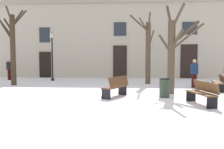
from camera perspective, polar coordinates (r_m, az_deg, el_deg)
The scene contains 12 objects.
ground_plane at distance 11.42m, azimuth -0.60°, elevation -5.04°, with size 35.80×35.80×0.00m, color white.
building_facade at distance 21.19m, azimuth 1.37°, elevation 8.33°, with size 22.38×0.60×6.58m.
tree_foreground at distance 16.92m, azimuth -21.80°, elevation 6.25°, with size 1.77×2.31×4.85m.
tree_left_of_center at distance 16.60m, azimuth 8.19°, elevation 5.95°, with size 1.78×2.98×4.73m.
tree_right_of_center at distance 12.47m, azimuth 13.70°, elevation 5.14°, with size 2.06×1.38×4.39m.
streetlamp at distance 19.04m, azimuth -13.52°, elevation 5.26°, with size 0.30×0.30×3.61m.
litter_bin at distance 11.36m, azimuth 11.92°, elevation -3.01°, with size 0.48×0.48×0.84m.
bench_facing_shops at distance 11.14m, azimuth 0.90°, elevation -2.82°, with size 1.19×1.60×0.95m.
bench_far_corner at distance 10.07m, azimuth 19.95°, elevation -3.93°, with size 0.85×1.72×0.89m.
bench_back_to_back_right at distance 14.52m, azimuth 23.27°, elevation -1.62°, with size 0.81×1.81×0.85m.
person_strolling at distance 20.69m, azimuth -22.44°, elevation 1.37°, with size 0.33×0.43×1.66m.
person_near_bench at distance 15.17m, azimuth 18.29°, elevation 0.53°, with size 0.44×0.35×1.65m.
Camera 1 is at (0.81, -11.24, 1.85)m, focal length 39.98 mm.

